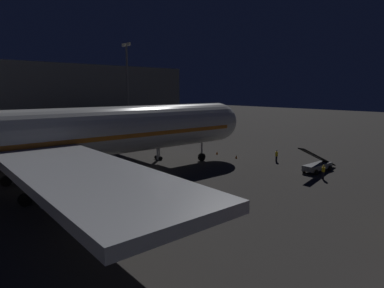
{
  "coord_description": "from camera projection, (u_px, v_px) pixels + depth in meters",
  "views": [
    {
      "loc": [
        -36.78,
        21.73,
        10.73
      ],
      "look_at": [
        -3.0,
        -6.78,
        3.5
      ],
      "focal_mm": 30.44,
      "sensor_mm": 36.0,
      "label": 1
    }
  ],
  "objects": [
    {
      "name": "traffic_cone_nose_starboard",
      "position": [
        217.0,
        153.0,
        55.6
      ],
      "size": [
        0.36,
        0.36,
        0.55
      ],
      "primitive_type": "cone",
      "color": "orange",
      "rests_on": "ground_plane"
    },
    {
      "name": "ground_plane",
      "position": [
        139.0,
        172.0,
        43.3
      ],
      "size": [
        320.0,
        320.0,
        0.0
      ],
      "primitive_type": "plane",
      "color": "#383533"
    },
    {
      "name": "apron_floodlight_mast",
      "position": [
        128.0,
        86.0,
        68.89
      ],
      "size": [
        2.9,
        0.5,
        20.55
      ],
      "color": "#59595E",
      "rests_on": "ground_plane"
    },
    {
      "name": "belt_loader",
      "position": [
        317.0,
        165.0,
        43.69
      ],
      "size": [
        1.96,
        8.61,
        3.69
      ],
      "color": "slate",
      "rests_on": "ground_plane"
    },
    {
      "name": "ground_crew_near_nose_gear",
      "position": [
        323.0,
        171.0,
        39.85
      ],
      "size": [
        0.4,
        0.4,
        1.78
      ],
      "color": "black",
      "rests_on": "ground_plane"
    },
    {
      "name": "jet_bridge",
      "position": [
        136.0,
        120.0,
        55.37
      ],
      "size": [
        21.6,
        3.4,
        7.39
      ],
      "color": "#9E9E99",
      "rests_on": "ground_plane"
    },
    {
      "name": "airliner_at_gate",
      "position": [
        32.0,
        139.0,
        34.27
      ],
      "size": [
        53.04,
        61.58,
        18.36
      ],
      "color": "silver",
      "rests_on": "ground_plane"
    },
    {
      "name": "traffic_cone_nose_port",
      "position": [
        236.0,
        157.0,
        52.29
      ],
      "size": [
        0.36,
        0.36,
        0.55
      ],
      "primitive_type": "cone",
      "color": "orange",
      "rests_on": "ground_plane"
    },
    {
      "name": "ground_crew_by_tug",
      "position": [
        277.0,
        155.0,
        49.85
      ],
      "size": [
        0.4,
        0.4,
        1.81
      ],
      "color": "black",
      "rests_on": "ground_plane"
    }
  ]
}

